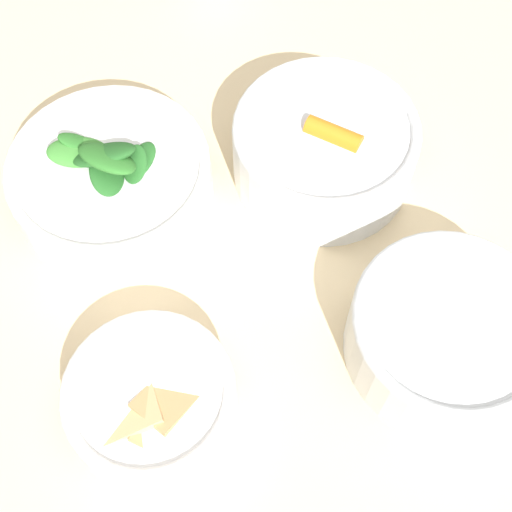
# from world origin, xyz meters

# --- Properties ---
(ground_plane) EXTENTS (10.00, 10.00, 0.00)m
(ground_plane) POSITION_xyz_m (0.00, 0.00, 0.00)
(ground_plane) COLOR #2D2D33
(dining_table) EXTENTS (1.19, 0.78, 0.73)m
(dining_table) POSITION_xyz_m (0.00, 0.00, 0.61)
(dining_table) COLOR beige
(dining_table) RESTS_ON ground_plane
(bowl_carrots) EXTENTS (0.17, 0.17, 0.07)m
(bowl_carrots) POSITION_xyz_m (-0.12, 0.02, 0.77)
(bowl_carrots) COLOR silver
(bowl_carrots) RESTS_ON dining_table
(bowl_greens) EXTENTS (0.18, 0.18, 0.08)m
(bowl_greens) POSITION_xyz_m (-0.14, -0.18, 0.76)
(bowl_greens) COLOR white
(bowl_greens) RESTS_ON dining_table
(bowl_beans_hotdog) EXTENTS (0.16, 0.16, 0.06)m
(bowl_beans_hotdog) POSITION_xyz_m (0.08, 0.07, 0.76)
(bowl_beans_hotdog) COLOR silver
(bowl_beans_hotdog) RESTS_ON dining_table
(bowl_cookies) EXTENTS (0.13, 0.13, 0.04)m
(bowl_cookies) POSITION_xyz_m (0.08, -0.17, 0.75)
(bowl_cookies) COLOR white
(bowl_cookies) RESTS_ON dining_table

